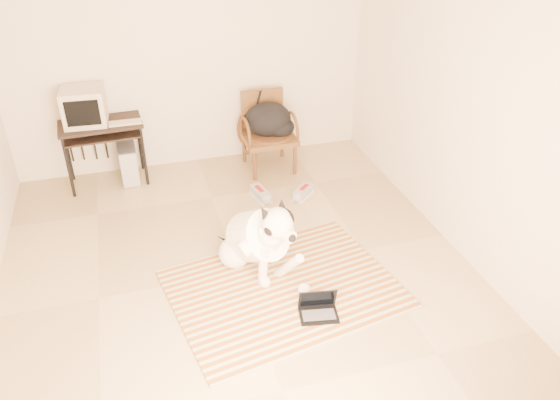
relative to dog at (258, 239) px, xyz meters
name	(u,v)px	position (x,y,z in m)	size (l,w,h in m)	color
floor	(239,272)	(-0.18, 0.01, -0.33)	(4.50, 4.50, 0.00)	tan
wall_back	(188,48)	(-0.18, 2.26, 1.02)	(4.50, 4.50, 0.00)	beige
wall_front	(349,349)	(-0.18, -2.24, 1.02)	(4.50, 4.50, 0.00)	beige
wall_right	(468,102)	(1.82, 0.01, 1.02)	(4.50, 4.50, 0.00)	beige
rug	(284,289)	(0.13, -0.32, -0.32)	(2.01, 1.67, 0.02)	#B5490E
dog	(258,239)	(0.00, 0.00, 0.00)	(0.65, 1.01, 0.82)	white
laptop	(318,308)	(0.30, -0.68, -0.26)	(0.33, 0.26, 0.21)	black
computer_desk	(101,132)	(-1.20, 1.98, 0.28)	(0.88, 0.52, 0.71)	black
crt_monitor	(84,106)	(-1.33, 2.02, 0.57)	(0.45, 0.43, 0.38)	#BBAC93
desk_keyboard	(125,123)	(-0.95, 1.90, 0.39)	(0.34, 0.12, 0.02)	#BBAC93
pc_tower	(128,162)	(-0.98, 2.00, -0.12)	(0.20, 0.45, 0.42)	#49494B
rattan_chair	(267,132)	(0.59, 1.87, 0.11)	(0.58, 0.56, 0.87)	brown
backpack	(270,121)	(0.62, 1.84, 0.25)	(0.55, 0.44, 0.39)	black
sneaker_left	(260,194)	(0.32, 1.17, -0.28)	(0.19, 0.33, 0.11)	silver
sneaker_right	(303,192)	(0.77, 1.08, -0.28)	(0.30, 0.29, 0.10)	silver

